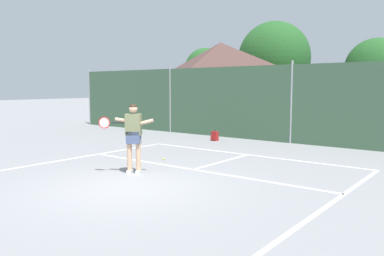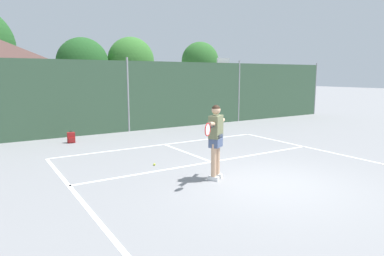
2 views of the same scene
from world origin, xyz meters
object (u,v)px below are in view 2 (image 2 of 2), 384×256
at_px(basketball_hoop, 223,79).
at_px(tennis_player, 216,135).
at_px(tennis_ball, 154,164).
at_px(backpack_red, 71,138).

relative_size(basketball_hoop, tennis_player, 1.91).
distance_m(tennis_ball, backpack_red, 4.82).
bearing_deg(basketball_hoop, backpack_red, -162.48).
xyz_separation_m(tennis_player, tennis_ball, (-0.72, 1.97, -1.08)).
bearing_deg(backpack_red, tennis_ball, -74.99).
relative_size(basketball_hoop, backpack_red, 7.67).
relative_size(basketball_hoop, tennis_ball, 53.79).
distance_m(basketball_hoop, tennis_ball, 11.50).
height_order(basketball_hoop, tennis_ball, basketball_hoop).
height_order(basketball_hoop, tennis_player, basketball_hoop).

